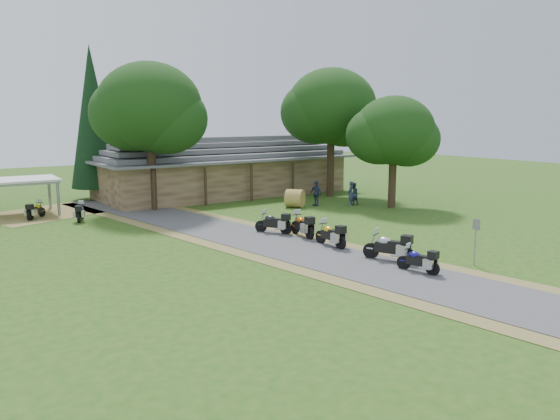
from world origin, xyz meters
TOP-DOWN VIEW (x-y plane):
  - ground at (0.00, 0.00)m, footprint 120.00×120.00m
  - driveway at (-0.50, 4.00)m, footprint 51.95×51.95m
  - lodge at (6.00, 24.00)m, footprint 21.40×9.40m
  - carport at (-10.33, 23.24)m, footprint 5.78×3.99m
  - motorcycle_row_a at (1.16, -1.34)m, footprint 0.92×1.81m
  - motorcycle_row_b at (1.51, 0.70)m, footprint 1.51×2.23m
  - motorcycle_row_c at (1.19, 4.39)m, footprint 0.65×1.98m
  - motorcycle_row_d at (1.42, 7.03)m, footprint 0.94×2.11m
  - motorcycle_row_e at (0.58, 8.61)m, footprint 1.57×2.01m
  - motorcycle_carport_a at (-9.38, 21.13)m, footprint 1.59×1.67m
  - motorcycle_carport_b at (-7.24, 18.78)m, footprint 1.22×1.84m
  - person_a at (10.80, 13.40)m, footprint 0.73×0.72m
  - person_b at (11.15, 13.46)m, footprint 0.61×0.48m
  - person_c at (8.60, 14.74)m, footprint 0.48×0.65m
  - hay_bale at (6.93, 15.09)m, footprint 1.77×1.74m
  - sign_post at (4.06, -2.03)m, footprint 0.38×0.06m
  - oak_lodge_left at (-1.80, 20.21)m, footprint 7.24×7.24m
  - oak_lodge_right at (12.70, 17.96)m, footprint 7.20×7.20m
  - oak_driveway at (12.66, 11.05)m, footprint 5.75×5.75m
  - cedar_near at (-3.63, 27.23)m, footprint 3.75×3.75m

SIDE VIEW (x-z plane):
  - ground at x=0.00m, z-range 0.00..0.00m
  - driveway at x=-0.50m, z-range 0.00..0.00m
  - motorcycle_row_a at x=1.16m, z-range 0.00..1.18m
  - motorcycle_carport_a at x=-9.38m, z-range 0.00..1.19m
  - motorcycle_carport_b at x=-7.24m, z-range 0.00..1.20m
  - hay_bale at x=6.93m, z-range 0.00..1.32m
  - motorcycle_row_e at x=0.58m, z-range 0.00..1.34m
  - motorcycle_row_c at x=1.19m, z-range 0.00..1.35m
  - motorcycle_row_d at x=1.42m, z-range 0.00..1.40m
  - motorcycle_row_b at x=1.51m, z-range 0.00..1.46m
  - person_b at x=11.15m, z-range 0.00..1.95m
  - person_a at x=10.80m, z-range 0.00..2.09m
  - sign_post at x=4.06m, z-range 0.00..2.12m
  - person_c at x=8.60m, z-range 0.00..2.21m
  - carport at x=-10.33m, z-range 0.00..2.43m
  - lodge at x=6.00m, z-range 0.00..4.90m
  - oak_driveway at x=12.66m, z-range 0.00..8.93m
  - oak_lodge_left at x=-1.80m, z-range 0.00..11.56m
  - oak_lodge_right at x=12.70m, z-range 0.00..11.81m
  - cedar_near at x=-3.63m, z-range 0.00..11.96m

